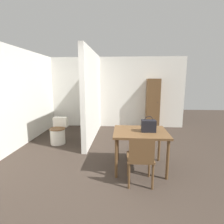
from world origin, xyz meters
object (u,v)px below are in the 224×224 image
at_px(toilet, 58,133).
at_px(wooden_cabinet, 153,104).
at_px(dining_table, 140,135).
at_px(handbag, 149,126).
at_px(wooden_chair, 141,157).

distance_m(toilet, wooden_cabinet, 3.28).
xyz_separation_m(dining_table, handbag, (0.15, -0.03, 0.20)).
relative_size(wooden_chair, wooden_cabinet, 0.48).
xyz_separation_m(wooden_chair, toilet, (-2.04, 1.82, -0.19)).
relative_size(handbag, wooden_cabinet, 0.17).
bearing_deg(handbag, wooden_chair, -109.71).
bearing_deg(wooden_cabinet, handbag, -100.68).
xyz_separation_m(dining_table, wooden_chair, (-0.04, -0.55, -0.19)).
bearing_deg(wooden_chair, handbag, 70.08).
bearing_deg(toilet, dining_table, -31.51).
distance_m(wooden_chair, handbag, 0.68).
bearing_deg(dining_table, toilet, 148.49).
height_order(dining_table, handbag, handbag).
bearing_deg(wooden_cabinet, toilet, -149.61).
xyz_separation_m(toilet, wooden_cabinet, (2.78, 1.63, 0.59)).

